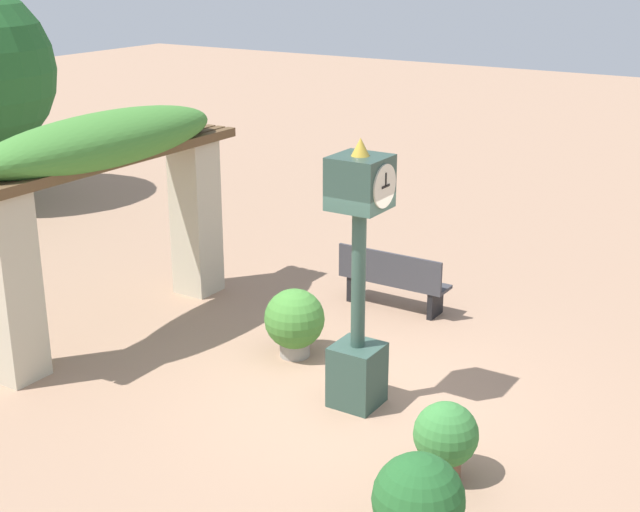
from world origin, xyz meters
name	(u,v)px	position (x,y,z in m)	size (l,w,h in m)	color
ground_plane	(357,398)	(0.00, 0.00, 0.00)	(60.00, 60.00, 0.00)	#9E7A60
pedestal_clock	(358,281)	(-0.11, -0.06, 1.51)	(0.57, 0.62, 3.10)	#2D473D
pergola	(107,174)	(0.00, 3.78, 2.19)	(4.59, 1.16, 2.99)	#BCB299
potted_plant_near_left	(418,501)	(-2.13, -1.83, 0.50)	(0.81, 0.81, 0.92)	#B26B4C
potted_plant_near_right	(446,437)	(-0.95, -1.55, 0.44)	(0.65, 0.65, 0.80)	brown
potted_plant_far_left	(294,321)	(0.58, 1.26, 0.48)	(0.77, 0.77, 0.90)	gray
park_bench	(393,280)	(2.66, 0.94, 0.44)	(0.42, 1.64, 0.89)	#38383D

